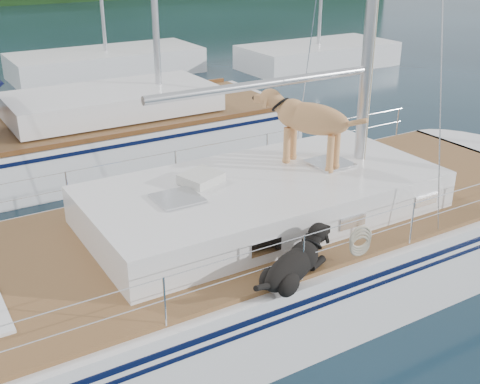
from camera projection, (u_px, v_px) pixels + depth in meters
ground at (218, 301)px, 9.03m from camera, size 120.00×120.00×0.00m
main_sailboat at (224, 259)px, 8.81m from camera, size 12.00×4.10×14.01m
neighbor_sailboat at (71, 142)px, 13.97m from camera, size 11.00×3.50×13.30m
bg_boat_center at (107, 64)px, 23.34m from camera, size 7.20×3.00×11.65m
bg_boat_east at (318, 56)px, 24.78m from camera, size 6.40×3.00×11.65m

